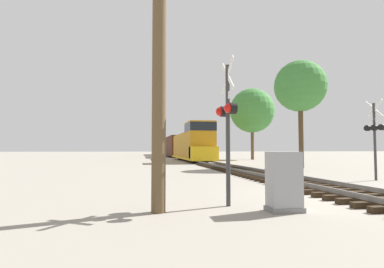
% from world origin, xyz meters
% --- Properties ---
extents(ground_plane, '(400.00, 400.00, 0.00)m').
position_xyz_m(ground_plane, '(0.00, 0.00, 0.00)').
color(ground_plane, gray).
extents(rail_track_bed, '(2.60, 160.00, 0.31)m').
position_xyz_m(rail_track_bed, '(0.00, -0.00, 0.14)').
color(rail_track_bed, black).
rests_on(rail_track_bed, ground).
extents(freight_train, '(2.95, 64.19, 4.64)m').
position_xyz_m(freight_train, '(0.00, 52.74, 2.07)').
color(freight_train, '#B77A14').
rests_on(freight_train, ground).
extents(crossing_signal_near, '(0.37, 1.01, 4.01)m').
position_xyz_m(crossing_signal_near, '(-4.38, -1.23, 2.39)').
color(crossing_signal_near, '#333333').
rests_on(crossing_signal_near, ground).
extents(crossing_signal_far, '(0.57, 1.01, 3.99)m').
position_xyz_m(crossing_signal_far, '(4.78, 3.95, 2.42)').
color(crossing_signal_far, '#333333').
rests_on(crossing_signal_far, ground).
extents(relay_cabinet, '(0.84, 0.58, 1.47)m').
position_xyz_m(relay_cabinet, '(-3.21, -2.15, 0.72)').
color(relay_cabinet, slate).
rests_on(relay_cabinet, ground).
extents(utility_pole, '(1.80, 0.35, 9.78)m').
position_xyz_m(utility_pole, '(-6.26, -1.72, 4.98)').
color(utility_pole, brown).
rests_on(utility_pole, ground).
extents(tree_far_right, '(4.28, 4.28, 8.96)m').
position_xyz_m(tree_far_right, '(6.46, 13.76, 6.77)').
color(tree_far_right, '#473521').
rests_on(tree_far_right, ground).
extents(tree_mid_background, '(6.68, 6.68, 10.72)m').
position_xyz_m(tree_mid_background, '(9.94, 33.56, 7.36)').
color(tree_mid_background, brown).
rests_on(tree_mid_background, ground).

